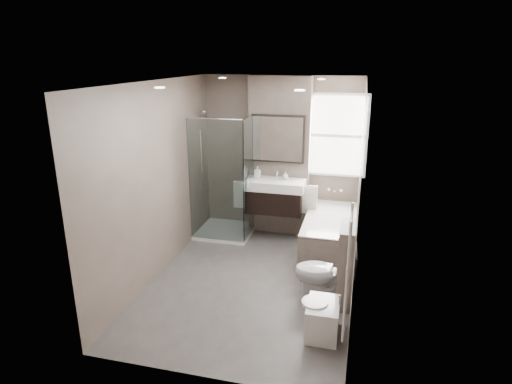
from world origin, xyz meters
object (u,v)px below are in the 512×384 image
(bidet, at_px, (322,318))
(bathtub, at_px, (330,233))
(vanity, at_px, (275,196))
(toilet, at_px, (325,273))

(bidet, bearing_deg, bathtub, 92.47)
(vanity, bearing_deg, toilet, -60.36)
(toilet, bearing_deg, bathtub, 179.45)
(bathtub, bearing_deg, toilet, -88.13)
(bathtub, distance_m, bidet, 2.08)
(bathtub, relative_size, toilet, 2.16)
(bathtub, xyz_separation_m, bidet, (0.09, -2.08, -0.12))
(toilet, relative_size, bidet, 1.51)
(bathtub, relative_size, bidet, 3.25)
(vanity, height_order, bathtub, vanity)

